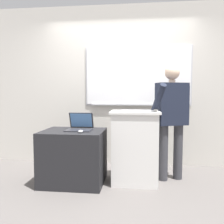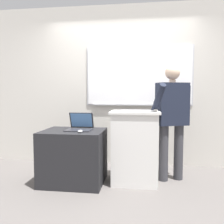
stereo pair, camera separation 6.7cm
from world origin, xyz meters
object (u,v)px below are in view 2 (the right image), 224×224
object	(u,v)px
lectern_podium	(135,147)
person_presenter	(172,114)
side_desk	(74,156)
laptop	(80,125)
computer_mouse_by_laptop	(80,131)
wireless_keyboard	(137,111)
computer_mouse_by_keyboard	(156,110)

from	to	relation	value
lectern_podium	person_presenter	world-z (taller)	person_presenter
side_desk	laptop	distance (m)	0.44
computer_mouse_by_laptop	lectern_podium	bearing A→B (deg)	21.52
side_desk	person_presenter	bearing A→B (deg)	11.50
person_presenter	laptop	size ratio (longest dim) A/B	4.73
person_presenter	wireless_keyboard	bearing A→B (deg)	-174.15
person_presenter	lectern_podium	bearing A→B (deg)	178.60
side_desk	wireless_keyboard	distance (m)	1.08
lectern_podium	computer_mouse_by_keyboard	xyz separation A→B (m)	(0.27, -0.05, 0.51)
side_desk	computer_mouse_by_laptop	size ratio (longest dim) A/B	8.35
person_presenter	side_desk	bearing A→B (deg)	170.72
lectern_podium	person_presenter	distance (m)	0.69
person_presenter	computer_mouse_by_laptop	bearing A→B (deg)	179.85
wireless_keyboard	laptop	bearing A→B (deg)	178.37
lectern_podium	wireless_keyboard	distance (m)	0.51
side_desk	person_presenter	world-z (taller)	person_presenter
lectern_podium	computer_mouse_by_laptop	xyz separation A→B (m)	(-0.69, -0.27, 0.25)
lectern_podium	laptop	world-z (taller)	lectern_podium
lectern_podium	computer_mouse_by_keyboard	distance (m)	0.58
lectern_podium	person_presenter	size ratio (longest dim) A/B	0.61
wireless_keyboard	computer_mouse_by_laptop	xyz separation A→B (m)	(-0.72, -0.21, -0.26)
laptop	computer_mouse_by_laptop	bearing A→B (deg)	-74.27
laptop	person_presenter	bearing A→B (deg)	9.74
side_desk	wireless_keyboard	bearing A→B (deg)	2.25
side_desk	laptop	size ratio (longest dim) A/B	2.43
person_presenter	computer_mouse_by_laptop	size ratio (longest dim) A/B	16.25
laptop	computer_mouse_by_keyboard	size ratio (longest dim) A/B	3.43
side_desk	computer_mouse_by_laptop	bearing A→B (deg)	-50.57
lectern_podium	wireless_keyboard	size ratio (longest dim) A/B	2.23
lectern_podium	side_desk	size ratio (longest dim) A/B	1.19
side_desk	computer_mouse_by_keyboard	bearing A→B (deg)	2.26
wireless_keyboard	computer_mouse_by_keyboard	bearing A→B (deg)	2.27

